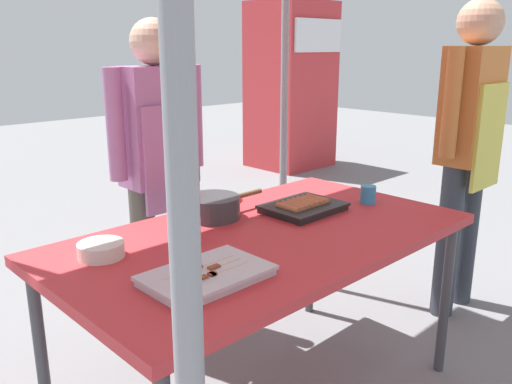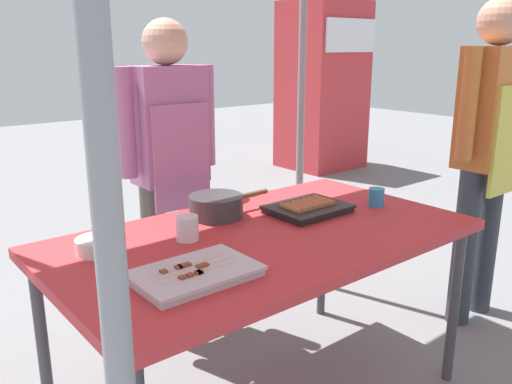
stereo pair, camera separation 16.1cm
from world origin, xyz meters
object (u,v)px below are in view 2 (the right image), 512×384
Objects in this scene: stall_table at (264,246)px; drink_cup_by_wok at (187,228)px; cooking_wok at (217,205)px; neighbor_stall_left at (322,86)px; drink_cup_near_edge at (376,197)px; tray_grilled_sausages at (308,208)px; tray_meat_skewers at (195,274)px; customer_nearby at (489,137)px; vendor_woman at (170,155)px; condiment_bowl at (98,245)px.

drink_cup_by_wok reaches higher than stall_table.
cooking_wok is 0.20× the size of neighbor_stall_left.
drink_cup_by_wok reaches higher than drink_cup_near_edge.
drink_cup_by_wok reaches higher than tray_grilled_sausages.
cooking_wok is (0.40, 0.46, 0.03)m from tray_meat_skewers.
drink_cup_near_edge is at bearing -10.49° from drink_cup_by_wok.
neighbor_stall_left is at bearing 56.70° from customer_nearby.
stall_table is at bearing -23.92° from drink_cup_by_wok.
drink_cup_by_wok is at bearing 170.94° from customer_nearby.
drink_cup_near_edge is 1.00m from vendor_woman.
tray_meat_skewers is at bearing -160.59° from tray_grilled_sausages.
drink_cup_by_wok is (-0.57, 0.04, 0.03)m from tray_grilled_sausages.
vendor_woman reaches higher than stall_table.
cooking_wok is 0.29m from drink_cup_by_wok.
drink_cup_by_wok is 4.71m from neighbor_stall_left.
cooking_wok is 0.23× the size of customer_nearby.
tray_grilled_sausages is at bearing 109.95° from vendor_woman.
drink_cup_near_edge is 0.04× the size of neighbor_stall_left.
cooking_wok is at bearing 163.28° from customer_nearby.
drink_cup_by_wok is at bearing 64.04° from vendor_woman.
tray_meat_skewers is 0.19× the size of neighbor_stall_left.
vendor_woman is (0.08, 0.50, 0.12)m from cooking_wok.
condiment_bowl is 1.97m from customer_nearby.
neighbor_stall_left is at bearing 38.13° from drink_cup_by_wok.
neighbor_stall_left reaches higher than cooking_wok.
customer_nearby reaches higher than stall_table.
drink_cup_near_edge is at bearing -21.77° from tray_grilled_sausages.
tray_grilled_sausages is 0.87× the size of tray_meat_skewers.
cooking_wok is 4.78× the size of drink_cup_near_edge.
tray_grilled_sausages is 2.10× the size of condiment_bowl.
customer_nearby reaches higher than condiment_bowl.
stall_table is 0.96× the size of customer_nearby.
drink_cup_near_edge is at bearing -4.11° from stall_table.
cooking_wok is (-0.33, 0.20, 0.03)m from tray_grilled_sausages.
condiment_bowl is (-0.57, 0.21, 0.08)m from stall_table.
cooking_wok is 0.55m from condiment_bowl.
condiment_bowl is 0.08× the size of neighbor_stall_left.
customer_nearby is at bearing -9.06° from drink_cup_by_wok.
condiment_bowl is at bearing 159.74° from stall_table.
tray_grilled_sausages is at bearing 14.10° from stall_table.
vendor_woman is at bearing 63.29° from tray_meat_skewers.
tray_grilled_sausages is 0.21× the size of vendor_woman.
tray_grilled_sausages is 0.17× the size of neighbor_stall_left.
customer_nearby is at bearing -123.30° from neighbor_stall_left.
condiment_bowl is at bearing 171.38° from tray_grilled_sausages.
drink_cup_near_edge reaches higher than stall_table.
tray_grilled_sausages is 0.33m from drink_cup_near_edge.
customer_nearby is at bearing 1.34° from tray_meat_skewers.
tray_grilled_sausages is 0.58m from drink_cup_by_wok.
cooking_wok is at bearing 33.06° from drink_cup_by_wok.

